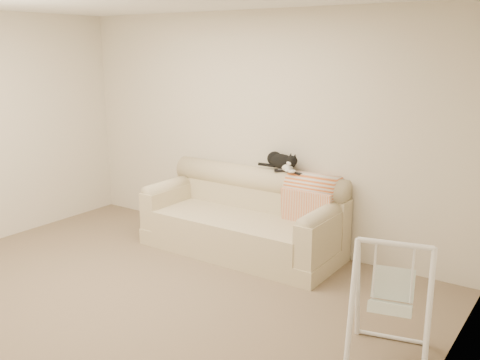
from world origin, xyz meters
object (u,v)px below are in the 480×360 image
(sofa, at_px, (245,220))
(remote_a, at_px, (283,170))
(baby_swing, at_px, (391,301))
(remote_b, at_px, (295,173))
(tuxedo_cat, at_px, (282,161))

(sofa, height_order, remote_a, remote_a)
(remote_a, distance_m, baby_swing, 2.29)
(remote_b, distance_m, tuxedo_cat, 0.22)
(tuxedo_cat, relative_size, baby_swing, 0.59)
(tuxedo_cat, bearing_deg, baby_swing, -39.69)
(tuxedo_cat, bearing_deg, remote_a, -41.79)
(sofa, xyz_separation_m, tuxedo_cat, (0.31, 0.26, 0.65))
(remote_a, relative_size, baby_swing, 0.20)
(tuxedo_cat, xyz_separation_m, baby_swing, (1.75, -1.46, -0.55))
(remote_b, distance_m, baby_swing, 2.15)
(remote_b, xyz_separation_m, baby_swing, (1.56, -1.41, -0.46))
(remote_a, bearing_deg, remote_b, -7.86)
(sofa, bearing_deg, tuxedo_cat, 40.31)
(sofa, distance_m, tuxedo_cat, 0.76)
(remote_b, bearing_deg, sofa, -156.99)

